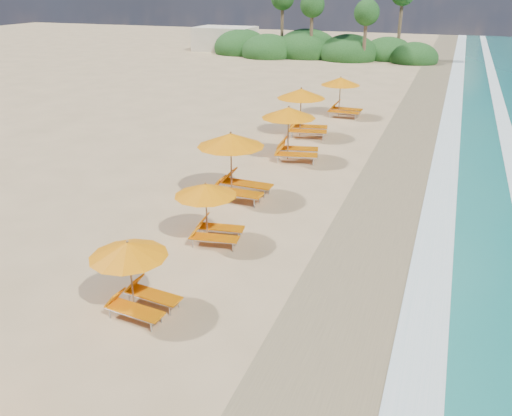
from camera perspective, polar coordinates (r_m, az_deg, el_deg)
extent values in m
plane|color=tan|center=(17.30, 0.00, -3.65)|extent=(160.00, 160.00, 0.00)
cube|color=#8F7C55|center=(16.49, 13.20, -5.74)|extent=(4.00, 160.00, 0.01)
cube|color=white|center=(16.42, 18.40, -6.42)|extent=(1.20, 160.00, 0.01)
cylinder|color=olive|center=(13.79, -13.37, -7.31)|extent=(0.05, 0.05, 1.92)
cone|color=orange|center=(13.41, -13.68, -4.37)|extent=(2.17, 2.17, 0.39)
sphere|color=olive|center=(13.32, -13.77, -3.55)|extent=(0.07, 0.07, 0.07)
cylinder|color=olive|center=(17.05, -5.39, -0.55)|extent=(0.05, 0.05, 1.96)
cone|color=orange|center=(16.74, -5.49, 1.99)|extent=(2.31, 2.31, 0.39)
sphere|color=olive|center=(16.66, -5.52, 2.69)|extent=(0.07, 0.07, 0.07)
cylinder|color=olive|center=(20.53, -2.70, 4.58)|extent=(0.06, 0.06, 2.53)
cone|color=orange|center=(20.22, -2.76, 7.40)|extent=(2.69, 2.69, 0.51)
sphere|color=olive|center=(20.14, -2.77, 8.17)|extent=(0.09, 0.09, 0.09)
cylinder|color=olive|center=(25.13, 3.50, 8.01)|extent=(0.06, 0.06, 2.48)
cone|color=orange|center=(24.88, 3.56, 10.29)|extent=(3.04, 3.04, 0.50)
sphere|color=olive|center=(24.82, 3.57, 10.92)|extent=(0.09, 0.09, 0.09)
cylinder|color=olive|center=(29.25, 4.84, 10.23)|extent=(0.06, 0.06, 2.56)
cone|color=orange|center=(29.03, 4.92, 12.27)|extent=(3.10, 3.10, 0.51)
sphere|color=olive|center=(28.97, 4.94, 12.82)|extent=(0.09, 0.09, 0.09)
cylinder|color=olive|center=(34.17, 9.05, 11.77)|extent=(0.06, 0.06, 2.38)
cone|color=orange|center=(33.99, 9.15, 13.41)|extent=(2.51, 2.51, 0.48)
sphere|color=olive|center=(33.95, 9.18, 13.85)|extent=(0.09, 0.09, 0.09)
ellipsoid|color=#163D14|center=(60.96, 9.96, 16.14)|extent=(6.40, 6.40, 4.16)
ellipsoid|color=#163D14|center=(63.04, 5.50, 16.66)|extent=(7.20, 7.20, 4.68)
ellipsoid|color=#163D14|center=(62.33, 1.29, 16.58)|extent=(6.00, 6.00, 3.90)
ellipsoid|color=#163D14|center=(62.32, 14.07, 15.89)|extent=(5.60, 5.60, 3.64)
ellipsoid|color=#163D14|center=(65.58, -1.55, 16.96)|extent=(6.60, 6.60, 4.29)
ellipsoid|color=#163D14|center=(60.06, 16.74, 15.30)|extent=(5.00, 5.00, 3.25)
cylinder|color=brown|center=(58.46, 11.70, 17.57)|extent=(0.36, 0.36, 5.00)
sphere|color=#163D14|center=(58.28, 11.91, 20.01)|extent=(2.60, 2.60, 2.60)
cylinder|color=brown|center=(60.65, 6.01, 18.38)|extent=(0.36, 0.36, 5.60)
sphere|color=#163D14|center=(60.49, 6.13, 21.02)|extent=(2.60, 2.60, 2.60)
cylinder|color=brown|center=(63.66, 2.84, 18.97)|extent=(0.36, 0.36, 6.20)
cylinder|color=brown|center=(61.94, 15.30, 18.39)|extent=(0.36, 0.36, 6.80)
cube|color=beige|center=(68.50, -3.35, 17.83)|extent=(7.00, 5.00, 2.80)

